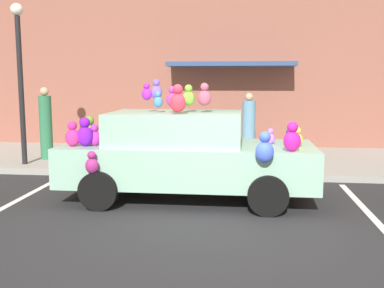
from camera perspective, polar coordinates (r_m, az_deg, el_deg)
name	(u,v)px	position (r m, az deg, el deg)	size (l,w,h in m)	color
ground_plane	(220,224)	(6.68, 3.58, -10.17)	(60.00, 60.00, 0.00)	#262628
sidewalk	(230,160)	(11.52, 4.88, -2.03)	(24.00, 4.00, 0.15)	gray
storefront_building	(234,43)	(13.53, 5.32, 12.71)	(24.00, 1.25, 6.40)	brown
parking_stripe_front	(366,210)	(7.89, 21.21, -7.82)	(0.12, 3.60, 0.01)	silver
parking_stripe_rear	(20,199)	(8.58, -21.05, -6.55)	(0.12, 3.60, 0.01)	silver
plush_covered_car	(184,154)	(7.89, -1.00, -1.26)	(4.38, 2.07, 2.12)	#8EBEA3
teddy_bear_on_sidewalk	(219,149)	(10.39, 3.49, -0.70)	(0.40, 0.34, 0.77)	pink
street_lamp_post	(20,66)	(11.08, -21.06, 9.19)	(0.28, 0.28, 3.66)	black
pedestrian_near_shopfront	(249,126)	(12.10, 7.22, 2.33)	(0.35, 0.35, 1.61)	#5B8DA9
pedestrian_walking_past	(46,125)	(11.67, -18.10, 2.26)	(0.30, 0.30, 1.78)	#2D7049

